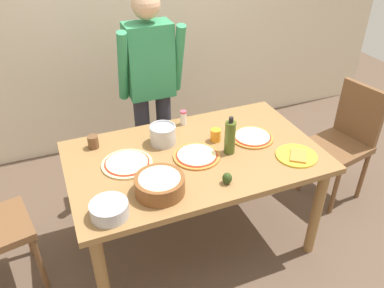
% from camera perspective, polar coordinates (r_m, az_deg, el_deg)
% --- Properties ---
extents(ground, '(8.00, 8.00, 0.00)m').
position_cam_1_polar(ground, '(2.98, 0.37, -13.67)').
color(ground, brown).
extents(wall_back, '(5.60, 0.10, 2.60)m').
position_cam_1_polar(wall_back, '(3.67, -9.65, 19.02)').
color(wall_back, beige).
rests_on(wall_back, ground).
extents(dining_table, '(1.60, 0.96, 0.76)m').
position_cam_1_polar(dining_table, '(2.53, 0.43, -3.25)').
color(dining_table, olive).
rests_on(dining_table, ground).
extents(person_cook, '(0.49, 0.25, 1.62)m').
position_cam_1_polar(person_cook, '(3.00, -6.03, 8.75)').
color(person_cook, '#2D2D38').
rests_on(person_cook, ground).
extents(chair_wooden_right, '(0.47, 0.47, 0.95)m').
position_cam_1_polar(chair_wooden_right, '(3.30, 21.62, 0.99)').
color(chair_wooden_right, brown).
rests_on(chair_wooden_right, ground).
extents(pizza_raw_on_board, '(0.31, 0.31, 0.02)m').
position_cam_1_polar(pizza_raw_on_board, '(2.42, -9.50, -2.82)').
color(pizza_raw_on_board, beige).
rests_on(pizza_raw_on_board, dining_table).
extents(pizza_cooked_on_tray, '(0.29, 0.29, 0.02)m').
position_cam_1_polar(pizza_cooked_on_tray, '(2.67, 8.81, 1.03)').
color(pizza_cooked_on_tray, '#C67A33').
rests_on(pizza_cooked_on_tray, dining_table).
extents(pizza_second_cooked, '(0.30, 0.30, 0.02)m').
position_cam_1_polar(pizza_second_cooked, '(2.45, 0.65, -1.73)').
color(pizza_second_cooked, '#C67A33').
rests_on(pizza_second_cooked, dining_table).
extents(plate_with_slice, '(0.26, 0.26, 0.02)m').
position_cam_1_polar(plate_with_slice, '(2.54, 15.09, -1.66)').
color(plate_with_slice, gold).
rests_on(plate_with_slice, dining_table).
extents(popcorn_bowl, '(0.28, 0.28, 0.11)m').
position_cam_1_polar(popcorn_bowl, '(2.15, -4.76, -5.76)').
color(popcorn_bowl, brown).
rests_on(popcorn_bowl, dining_table).
extents(mixing_bowl_steel, '(0.20, 0.20, 0.08)m').
position_cam_1_polar(mixing_bowl_steel, '(2.06, -12.02, -9.38)').
color(mixing_bowl_steel, '#B7B7BC').
rests_on(mixing_bowl_steel, dining_table).
extents(olive_oil_bottle, '(0.07, 0.07, 0.26)m').
position_cam_1_polar(olive_oil_bottle, '(2.45, 5.59, 0.99)').
color(olive_oil_bottle, '#47561E').
rests_on(olive_oil_bottle, dining_table).
extents(steel_pot, '(0.17, 0.17, 0.13)m').
position_cam_1_polar(steel_pot, '(2.56, -4.30, 1.42)').
color(steel_pot, '#B7B7BC').
rests_on(steel_pot, dining_table).
extents(cup_orange, '(0.07, 0.07, 0.08)m').
position_cam_1_polar(cup_orange, '(2.60, 3.48, 1.31)').
color(cup_orange, orange).
rests_on(cup_orange, dining_table).
extents(cup_small_brown, '(0.07, 0.07, 0.08)m').
position_cam_1_polar(cup_small_brown, '(2.60, -14.28, 0.31)').
color(cup_small_brown, brown).
rests_on(cup_small_brown, dining_table).
extents(salt_shaker, '(0.04, 0.04, 0.11)m').
position_cam_1_polar(salt_shaker, '(2.78, -1.26, 3.89)').
color(salt_shaker, white).
rests_on(salt_shaker, dining_table).
extents(avocado, '(0.06, 0.06, 0.07)m').
position_cam_1_polar(avocado, '(2.23, 5.17, -5.02)').
color(avocado, '#2D4219').
rests_on(avocado, dining_table).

